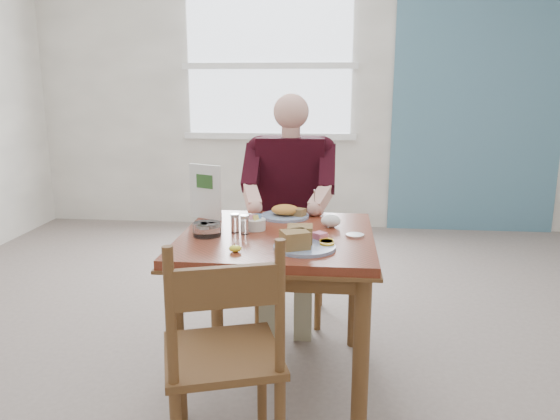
# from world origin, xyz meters

# --- Properties ---
(floor) EXTENTS (6.00, 6.00, 0.00)m
(floor) POSITION_xyz_m (0.00, 0.00, 0.00)
(floor) COLOR #70615A
(floor) RESTS_ON ground
(wall_back) EXTENTS (5.50, 0.00, 5.50)m
(wall_back) POSITION_xyz_m (0.00, 3.00, 1.40)
(wall_back) COLOR white
(wall_back) RESTS_ON ground
(accent_panel) EXTENTS (1.60, 0.02, 2.80)m
(accent_panel) POSITION_xyz_m (1.60, 2.98, 1.40)
(accent_panel) COLOR teal
(accent_panel) RESTS_ON ground
(lemon_wedge) EXTENTS (0.06, 0.05, 0.03)m
(lemon_wedge) POSITION_xyz_m (-0.15, -0.30, 0.76)
(lemon_wedge) COLOR #FFFE35
(lemon_wedge) RESTS_ON table
(napkin) EXTENTS (0.12, 0.11, 0.06)m
(napkin) POSITION_xyz_m (0.25, 0.15, 0.78)
(napkin) COLOR white
(napkin) RESTS_ON table
(metal_dish) EXTENTS (0.10, 0.10, 0.01)m
(metal_dish) POSITION_xyz_m (0.36, -0.01, 0.76)
(metal_dish) COLOR silver
(metal_dish) RESTS_ON table
(window) EXTENTS (1.72, 0.04, 1.42)m
(window) POSITION_xyz_m (-0.40, 2.97, 1.60)
(window) COLOR white
(window) RESTS_ON wall_back
(table) EXTENTS (0.92, 0.92, 0.75)m
(table) POSITION_xyz_m (0.00, 0.00, 0.64)
(table) COLOR maroon
(table) RESTS_ON ground
(chair_far) EXTENTS (0.42, 0.42, 0.95)m
(chair_far) POSITION_xyz_m (0.00, 0.80, 0.48)
(chair_far) COLOR brown
(chair_far) RESTS_ON ground
(chair_near) EXTENTS (0.53, 0.53, 0.95)m
(chair_near) POSITION_xyz_m (-0.12, -0.70, 0.48)
(chair_near) COLOR brown
(chair_near) RESTS_ON ground
(diner) EXTENTS (0.53, 0.56, 1.39)m
(diner) POSITION_xyz_m (0.00, 0.71, 0.81)
(diner) COLOR gray
(diner) RESTS_ON chair_far
(near_plate) EXTENTS (0.33, 0.33, 0.09)m
(near_plate) POSITION_xyz_m (0.13, -0.22, 0.78)
(near_plate) COLOR white
(near_plate) RESTS_ON table
(far_plate) EXTENTS (0.33, 0.33, 0.07)m
(far_plate) POSITION_xyz_m (0.01, 0.32, 0.78)
(far_plate) COLOR white
(far_plate) RESTS_ON table
(caddy) EXTENTS (0.13, 0.13, 0.08)m
(caddy) POSITION_xyz_m (-0.11, 0.06, 0.78)
(caddy) COLOR white
(caddy) RESTS_ON table
(shakers) EXTENTS (0.10, 0.07, 0.09)m
(shakers) POSITION_xyz_m (-0.18, -0.01, 0.80)
(shakers) COLOR white
(shakers) RESTS_ON table
(creamer) EXTENTS (0.17, 0.17, 0.06)m
(creamer) POSITION_xyz_m (-0.32, -0.06, 0.78)
(creamer) COLOR white
(creamer) RESTS_ON table
(menu) EXTENTS (0.18, 0.09, 0.28)m
(menu) POSITION_xyz_m (-0.40, 0.26, 0.89)
(menu) COLOR white
(menu) RESTS_ON table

